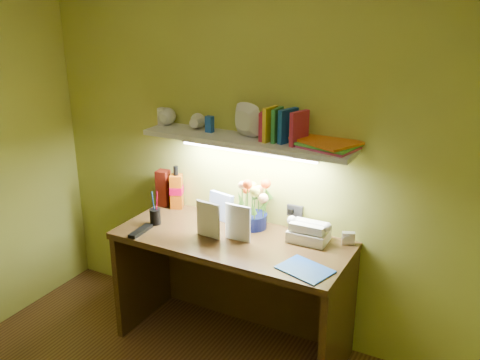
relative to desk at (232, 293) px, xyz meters
The scene contains 13 objects.
desk is the anchor object (origin of this frame).
flower_bouquet 0.56m from the desk, 77.42° to the left, with size 0.19×0.19×0.31m, color #080E33, non-canonical shape.
telephone 0.63m from the desk, 23.23° to the left, with size 0.22×0.17×0.13m, color beige, non-canonical shape.
desk_clock 0.79m from the desk, 21.17° to the left, with size 0.07×0.04×0.07m, color silver.
whisky_bottle 0.79m from the desk, 156.86° to the left, with size 0.08×0.08×0.29m, color #AE4807, non-canonical shape.
whisky_box 0.85m from the desk, 160.69° to the left, with size 0.08×0.08×0.25m, color #531107.
pen_cup 0.69m from the desk, behind, with size 0.07×0.07×0.17m, color black.
art_card 0.54m from the desk, 133.04° to the left, with size 0.18×0.04×0.18m, color white, non-canonical shape.
tv_remote 0.68m from the desk, 159.26° to the right, with size 0.05×0.19×0.02m, color black.
blue_folder 0.67m from the desk, 16.69° to the right, with size 0.27×0.19×0.01m, color blue.
desk_book_a 0.53m from the desk, 167.58° to the right, with size 0.16×0.02×0.22m, color beige.
desk_book_b 0.49m from the desk, 161.01° to the right, with size 0.16×0.02×0.22m, color silver.
wall_shelf 0.98m from the desk, 76.80° to the left, with size 1.33×0.36×0.23m.
Camera 1 is at (1.39, -1.30, 2.14)m, focal length 40.00 mm.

